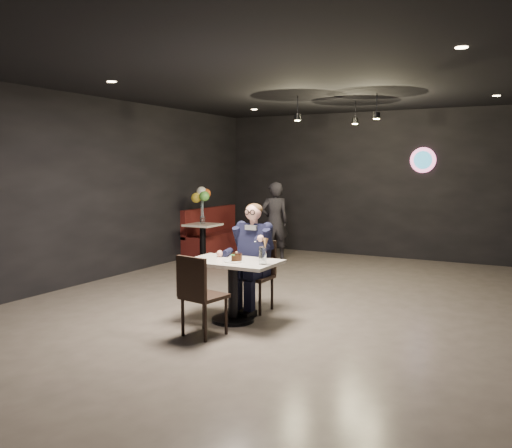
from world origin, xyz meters
The scene contains 17 objects.
floor centered at (0.00, 0.00, 0.00)m, with size 9.00×9.00×0.00m, color slate.
wall_sign centered at (0.80, 4.47, 2.00)m, with size 0.50×0.06×0.50m, color pink, non-canonical shape.
pendant_lights centered at (0.00, 2.00, 2.88)m, with size 1.40×1.20×0.36m, color black.
main_table centered at (-0.30, -1.05, 0.38)m, with size 1.10×0.70×0.75m, color silver.
chair_far centered at (-0.30, -0.50, 0.46)m, with size 0.42×0.46×0.92m, color black.
chair_near centered at (-0.30, -1.67, 0.46)m, with size 0.42×0.46×0.92m, color black.
seated_man centered at (-0.30, -0.50, 0.72)m, with size 0.60×0.80×1.44m, color black.
dessert_plate centered at (-0.23, -1.15, 0.76)m, with size 0.23×0.23×0.01m, color white.
cake_slice centered at (-0.22, -1.11, 0.80)m, with size 0.11×0.09×0.08m, color black.
mint_leaf centered at (-0.22, -1.19, 0.84)m, with size 0.06×0.04×0.01m, color #2A8232.
sundae_glass centered at (0.13, -1.11, 0.85)m, with size 0.09×0.09×0.20m, color silver.
wafer_cone centered at (0.17, -1.12, 0.99)m, with size 0.06×0.06×0.12m, color tan.
booth_bench centered at (-3.25, 3.25, 0.50)m, with size 0.50×1.98×0.99m, color #420E0E.
side_table centered at (-2.95, 2.25, 0.37)m, with size 0.60×0.60×0.75m, color silver.
balloon_vase centered at (-2.95, 2.25, 0.83)m, with size 0.10×0.10×0.15m, color silver.
balloon_bunch centered at (-2.95, 2.25, 1.20)m, with size 0.36×0.36×0.60m, color yellow.
passerby centered at (-1.74, 2.99, 0.79)m, with size 0.57×0.38×1.57m, color black.
Camera 1 is at (2.98, -6.58, 1.87)m, focal length 38.00 mm.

